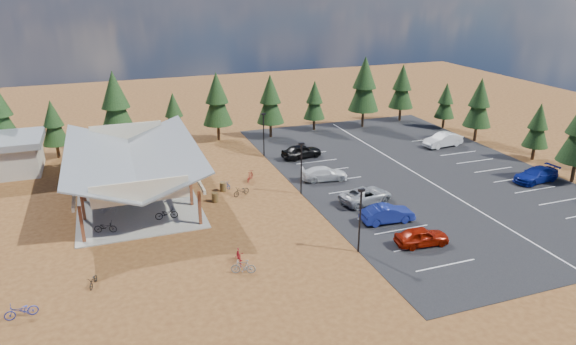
{
  "coord_description": "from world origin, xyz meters",
  "views": [
    {
      "loc": [
        -11.7,
        -40.5,
        19.36
      ],
      "look_at": [
        3.84,
        2.52,
        2.15
      ],
      "focal_mm": 32.0,
      "sensor_mm": 36.0,
      "label": 1
    }
  ],
  "objects": [
    {
      "name": "pine_12",
      "position": [
        32.25,
        10.67,
        4.95
      ],
      "size": [
        3.48,
        3.48,
        8.1
      ],
      "color": "#382314",
      "rests_on": "ground"
    },
    {
      "name": "car_0",
      "position": [
        10.07,
        -10.75,
        0.76
      ],
      "size": [
        4.36,
        2.11,
        1.44
      ],
      "primitive_type": "imported",
      "rotation": [
        0.0,
        0.0,
        1.47
      ],
      "color": "#8E1404",
      "rests_on": "asphalt_lot"
    },
    {
      "name": "concrete_pad",
      "position": [
        -10.0,
        7.0,
        0.05
      ],
      "size": [
        10.6,
        18.6,
        0.1
      ],
      "primitive_type": "cube",
      "color": "gray",
      "rests_on": "ground"
    },
    {
      "name": "bike_3",
      "position": [
        -12.15,
        11.66,
        0.59
      ],
      "size": [
        1.68,
        0.63,
        0.99
      ],
      "primitive_type": "imported",
      "rotation": [
        0.0,
        0.0,
        1.47
      ],
      "color": "maroon",
      "rests_on": "concrete_pad"
    },
    {
      "name": "bike_2",
      "position": [
        -10.81,
        9.26,
        0.57
      ],
      "size": [
        1.82,
        0.78,
        0.93
      ],
      "primitive_type": "imported",
      "rotation": [
        0.0,
        0.0,
        1.48
      ],
      "color": "#18349A",
      "rests_on": "concrete_pad"
    },
    {
      "name": "car_1",
      "position": [
        9.61,
        -6.31,
        0.8
      ],
      "size": [
        4.7,
        1.92,
        1.51
      ],
      "primitive_type": "imported",
      "rotation": [
        0.0,
        0.0,
        1.5
      ],
      "color": "navy",
      "rests_on": "asphalt_lot"
    },
    {
      "name": "lamp_post_2",
      "position": [
        5.0,
        14.0,
        2.98
      ],
      "size": [
        0.5,
        0.25,
        5.14
      ],
      "color": "black",
      "rests_on": "ground"
    },
    {
      "name": "car_7",
      "position": [
        28.63,
        -3.25,
        0.78
      ],
      "size": [
        5.28,
        2.65,
        1.47
      ],
      "primitive_type": "imported",
      "rotation": [
        0.0,
        0.0,
        -1.45
      ],
      "color": "navy",
      "rests_on": "asphalt_lot"
    },
    {
      "name": "bike_14",
      "position": [
        -1.53,
        5.95,
        0.42
      ],
      "size": [
        1.11,
        1.69,
        0.84
      ],
      "primitive_type": "imported",
      "rotation": [
        0.0,
        0.0,
        0.38
      ],
      "color": "navy",
      "rests_on": "ground"
    },
    {
      "name": "bike_16",
      "position": [
        -0.54,
        3.5,
        0.46
      ],
      "size": [
        1.87,
        1.24,
        0.93
      ],
      "primitive_type": "imported",
      "rotation": [
        0.0,
        0.0,
        5.1
      ],
      "color": "black",
      "rests_on": "ground"
    },
    {
      "name": "pine_4",
      "position": [
        1.44,
        22.12,
        5.35
      ],
      "size": [
        3.76,
        3.76,
        8.76
      ],
      "color": "#382314",
      "rests_on": "ground"
    },
    {
      "name": "car_2",
      "position": [
        9.85,
        -2.01,
        0.75
      ],
      "size": [
        5.45,
        3.26,
        1.42
      ],
      "primitive_type": "imported",
      "rotation": [
        0.0,
        0.0,
        1.76
      ],
      "color": "#929599",
      "rests_on": "asphalt_lot"
    },
    {
      "name": "trash_bin_0",
      "position": [
        -3.23,
        2.89,
        0.45
      ],
      "size": [
        0.6,
        0.6,
        0.9
      ],
      "primitive_type": "cylinder",
      "color": "#4F3B1C",
      "rests_on": "ground"
    },
    {
      "name": "pine_1",
      "position": [
        -17.6,
        21.56,
        4.15
      ],
      "size": [
        2.92,
        2.92,
        6.81
      ],
      "color": "#382314",
      "rests_on": "ground"
    },
    {
      "name": "trash_bin_1",
      "position": [
        -1.95,
        5.21,
        0.45
      ],
      "size": [
        0.6,
        0.6,
        0.9
      ],
      "primitive_type": "cylinder",
      "color": "#4F3B1C",
      "rests_on": "ground"
    },
    {
      "name": "bike_4",
      "position": [
        -7.96,
        0.52,
        0.6
      ],
      "size": [
        1.95,
        0.76,
        1.01
      ],
      "primitive_type": "imported",
      "rotation": [
        0.0,
        0.0,
        1.52
      ],
      "color": "black",
      "rests_on": "concrete_pad"
    },
    {
      "name": "car_4",
      "position": [
        8.87,
        11.85,
        0.84
      ],
      "size": [
        4.94,
        2.6,
        1.6
      ],
      "primitive_type": "imported",
      "rotation": [
        0.0,
        0.0,
        1.73
      ],
      "color": "black",
      "rests_on": "asphalt_lot"
    },
    {
      "name": "bike_5",
      "position": [
        -6.39,
        5.62,
        0.61
      ],
      "size": [
        1.77,
        0.96,
        1.02
      ],
      "primitive_type": "imported",
      "rotation": [
        0.0,
        0.0,
        1.27
      ],
      "color": "gray",
      "rests_on": "concrete_pad"
    },
    {
      "name": "pine_13",
      "position": [
        32.08,
        17.14,
        3.85
      ],
      "size": [
        2.71,
        2.71,
        6.31
      ],
      "color": "#382314",
      "rests_on": "ground"
    },
    {
      "name": "ground",
      "position": [
        0.0,
        0.0,
        0.0
      ],
      "size": [
        140.0,
        140.0,
        0.0
      ],
      "primitive_type": "plane",
      "color": "#583017",
      "rests_on": "ground"
    },
    {
      "name": "bike_6",
      "position": [
        -7.08,
        10.02,
        0.52
      ],
      "size": [
        1.63,
        0.61,
        0.85
      ],
      "primitive_type": "imported",
      "rotation": [
        0.0,
        0.0,
        1.6
      ],
      "color": "navy",
      "rests_on": "concrete_pad"
    },
    {
      "name": "pine_11",
      "position": [
        33.63,
        2.33,
        4.03
      ],
      "size": [
        2.84,
        2.84,
        6.61
      ],
      "color": "#382314",
      "rests_on": "ground"
    },
    {
      "name": "lamp_post_0",
      "position": [
        5.0,
        -10.0,
        2.98
      ],
      "size": [
        0.5,
        0.25,
        5.14
      ],
      "color": "black",
      "rests_on": "ground"
    },
    {
      "name": "pine_5",
      "position": [
        8.12,
        21.04,
        5.04
      ],
      "size": [
        3.54,
        3.54,
        8.25
      ],
      "color": "#382314",
      "rests_on": "ground"
    },
    {
      "name": "bike_1",
      "position": [
        -12.65,
        3.42,
        0.58
      ],
      "size": [
        1.66,
        0.88,
        0.96
      ],
      "primitive_type": "imported",
      "rotation": [
        0.0,
        0.0,
        1.29
      ],
      "color": "gray",
      "rests_on": "concrete_pad"
    },
    {
      "name": "bike_7",
      "position": [
        -6.64,
        12.03,
        0.55
      ],
      "size": [
        1.55,
        0.85,
        0.9
      ],
      "primitive_type": "imported",
      "rotation": [
        0.0,
        0.0,
        1.87
      ],
      "color": "maroon",
      "rests_on": "concrete_pad"
    },
    {
      "name": "bike_8",
      "position": [
        -13.94,
        -8.11,
        0.4
      ],
      "size": [
        0.93,
        1.6,
        0.79
      ],
      "primitive_type": "imported",
      "rotation": [
        0.0,
        0.0,
        -0.28
      ],
      "color": "black",
      "rests_on": "ground"
    },
    {
      "name": "bike_10",
      "position": [
        -18.08,
        -10.32,
        0.5
      ],
      "size": [
        1.99,
        0.91,
        1.01
      ],
      "primitive_type": "imported",
      "rotation": [
        0.0,
        0.0,
        4.84
      ],
      "color": "navy",
      "rests_on": "ground"
    },
    {
      "name": "bike_pavilion",
      "position": [
        -10.0,
        7.0,
        3.82
      ],
      "size": [
        11.65,
        19.4,
        4.97
      ],
      "color": "brown",
      "rests_on": "concrete_pad"
    },
    {
      "name": "bike_13",
      "position": [
        -4.02,
        -10.02,
        0.53
      ],
      "size": [
        1.83,
        1.09,
        1.06
      ],
      "primitive_type": "imported",
      "rotation": [
        0.0,
        0.0,
        4.35
      ],
      "color": "gray",
      "rests_on": "ground"
    },
    {
      "name": "lamp_post_1",
      "position": [
        5.0,
        2.0,
        2.98
      ],
      "size": [
        0.5,
        0.25,
        5.14
      ],
      "color": "black",
      "rests_on": "ground"
    },
    {
      "name": "bike_15",
      "position": [
        1.3,
        6.89,
        0.55
      ],
      "size": [
        1.42,
        1.81,
        1.1
      ],
      "primitive_type": "imported",
      "rotation": [
        0.0,
        0.0,
        2.57
      ],
      "color": "maroon",
      "rests_on": "ground"
    },
    {
      "name": "pine_2",
      "position": [
        -10.68,
        21.04,
        5.98
      ],
      "size": [
        4.2,
        4.2,
        9.78
      ],
      "color": "#382314",
      "rests_on": "ground"
    },
    {
      "name": "pine_3",
      "position": [
        -4.04,
        21.81,
        4.04
      ],
      "size": [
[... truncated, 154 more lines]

